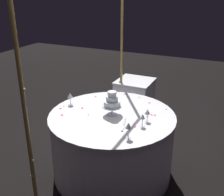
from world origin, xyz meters
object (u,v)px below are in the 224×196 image
at_px(main_table, 112,144).
at_px(wine_glass_4, 114,98).
at_px(wine_glass_2, 70,96).
at_px(wine_glass_0, 143,117).
at_px(side_table, 134,104).
at_px(wine_glass_3, 147,112).
at_px(tiered_cake, 112,102).
at_px(cake_knife, 124,125).
at_px(wine_glass_1, 128,126).
at_px(decorative_arch, 85,37).

xyz_separation_m(main_table, wine_glass_4, (0.22, 0.07, 0.49)).
bearing_deg(wine_glass_2, wine_glass_0, -99.43).
distance_m(side_table, wine_glass_4, 1.06).
relative_size(side_table, wine_glass_3, 5.53).
xyz_separation_m(side_table, tiered_cake, (-1.16, -0.17, 0.52)).
relative_size(main_table, cake_knife, 4.87).
bearing_deg(tiered_cake, wine_glass_1, -138.63).
relative_size(wine_glass_4, cake_knife, 0.52).
bearing_deg(wine_glass_4, side_table, 5.67).
height_order(decorative_arch, wine_glass_0, decorative_arch).
distance_m(main_table, wine_glass_1, 0.73).
xyz_separation_m(main_table, wine_glass_0, (-0.12, -0.39, 0.48)).
height_order(decorative_arch, wine_glass_4, decorative_arch).
relative_size(main_table, wine_glass_4, 9.36).
xyz_separation_m(wine_glass_2, wine_glass_4, (0.18, -0.50, -0.00)).
relative_size(side_table, tiered_cake, 2.84).
bearing_deg(cake_knife, wine_glass_0, -70.46).
height_order(wine_glass_1, wine_glass_2, wine_glass_1).
bearing_deg(wine_glass_0, wine_glass_1, 171.33).
xyz_separation_m(main_table, wine_glass_2, (0.04, 0.57, 0.49)).
height_order(wine_glass_3, wine_glass_4, wine_glass_4).
bearing_deg(cake_knife, wine_glass_1, -147.33).
relative_size(side_table, wine_glass_1, 4.78).
distance_m(decorative_arch, wine_glass_2, 0.77).
height_order(decorative_arch, wine_glass_1, decorative_arch).
distance_m(side_table, wine_glass_0, 1.47).
distance_m(wine_glass_3, wine_glass_4, 0.52).
bearing_deg(wine_glass_3, wine_glass_4, 65.95).
bearing_deg(wine_glass_4, wine_glass_3, -114.05).
bearing_deg(tiered_cake, wine_glass_4, 18.58).
xyz_separation_m(wine_glass_0, wine_glass_1, (-0.28, 0.04, 0.02)).
bearing_deg(wine_glass_1, main_table, 41.78).
bearing_deg(wine_glass_2, wine_glass_1, -115.30).
height_order(wine_glass_1, wine_glass_3, wine_glass_1).
relative_size(side_table, wine_glass_2, 5.16).
xyz_separation_m(wine_glass_1, wine_glass_2, (0.44, 0.92, -0.01)).
bearing_deg(main_table, wine_glass_4, 17.91).
xyz_separation_m(side_table, wine_glass_2, (-1.12, 0.41, 0.48)).
bearing_deg(tiered_cake, side_table, 8.19).
bearing_deg(main_table, wine_glass_3, -88.73).
xyz_separation_m(decorative_arch, wine_glass_0, (-0.12, -0.71, -0.73)).
distance_m(wine_glass_2, wine_glass_4, 0.53).
height_order(tiered_cake, cake_knife, tiered_cake).
height_order(tiered_cake, wine_glass_0, tiered_cake).
bearing_deg(wine_glass_2, wine_glass_3, -91.93).
distance_m(main_table, side_table, 1.17).
bearing_deg(side_table, wine_glass_4, -174.33).
relative_size(wine_glass_1, cake_knife, 0.56).
distance_m(wine_glass_0, cake_knife, 0.21).
relative_size(decorative_arch, wine_glass_1, 15.33).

